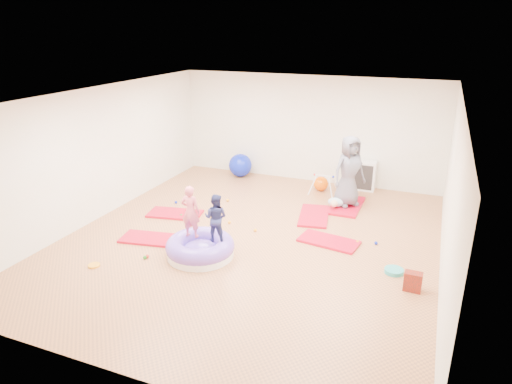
% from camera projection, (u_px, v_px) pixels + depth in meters
% --- Properties ---
extents(room, '(7.01, 8.01, 2.81)m').
position_uv_depth(room, '(250.00, 172.00, 8.53)').
color(room, '#BE7B43').
rests_on(room, ground).
extents(gym_mat_front_left, '(1.21, 0.75, 0.05)m').
position_uv_depth(gym_mat_front_left, '(150.00, 239.00, 9.00)').
color(gym_mat_front_left, red).
rests_on(gym_mat_front_left, ground).
extents(gym_mat_mid_left, '(1.26, 0.79, 0.05)m').
position_uv_depth(gym_mat_mid_left, '(175.00, 214.00, 10.18)').
color(gym_mat_mid_left, red).
rests_on(gym_mat_mid_left, ground).
extents(gym_mat_center_back, '(0.83, 1.32, 0.05)m').
position_uv_depth(gym_mat_center_back, '(314.00, 216.00, 10.06)').
color(gym_mat_center_back, red).
rests_on(gym_mat_center_back, ground).
extents(gym_mat_right, '(1.21, 0.73, 0.05)m').
position_uv_depth(gym_mat_right, '(329.00, 241.00, 8.88)').
color(gym_mat_right, red).
rests_on(gym_mat_right, ground).
extents(gym_mat_rear_right, '(0.67, 1.33, 0.06)m').
position_uv_depth(gym_mat_rear_right, '(346.00, 205.00, 10.63)').
color(gym_mat_rear_right, red).
rests_on(gym_mat_rear_right, ground).
extents(inflatable_cushion, '(1.26, 1.26, 0.40)m').
position_uv_depth(inflatable_cushion, '(200.00, 248.00, 8.33)').
color(inflatable_cushion, white).
rests_on(inflatable_cushion, ground).
extents(child_pink, '(0.38, 0.26, 0.99)m').
position_uv_depth(child_pink, '(190.00, 209.00, 8.24)').
color(child_pink, '#EC6372').
rests_on(child_pink, inflatable_cushion).
extents(child_navy, '(0.45, 0.36, 0.89)m').
position_uv_depth(child_navy, '(216.00, 215.00, 8.09)').
color(child_navy, navy).
rests_on(child_navy, inflatable_cushion).
extents(adult_caregiver, '(0.93, 0.93, 1.63)m').
position_uv_depth(adult_caregiver, '(349.00, 171.00, 10.34)').
color(adult_caregiver, '#5B5B68').
rests_on(adult_caregiver, gym_mat_rear_right).
extents(infant, '(0.36, 0.37, 0.21)m').
position_uv_depth(infant, '(335.00, 202.00, 10.44)').
color(infant, '#A4C8D4').
rests_on(infant, gym_mat_rear_right).
extents(ball_pit_balls, '(4.78, 3.22, 0.07)m').
position_uv_depth(ball_pit_balls, '(228.00, 228.00, 9.46)').
color(ball_pit_balls, '#0C1FC0').
rests_on(ball_pit_balls, ground).
extents(exercise_ball_blue, '(0.64, 0.64, 0.64)m').
position_uv_depth(exercise_ball_blue, '(240.00, 165.00, 12.66)').
color(exercise_ball_blue, '#0C1FC0').
rests_on(exercise_ball_blue, ground).
extents(exercise_ball_orange, '(0.37, 0.37, 0.37)m').
position_uv_depth(exercise_ball_orange, '(321.00, 184.00, 11.60)').
color(exercise_ball_orange, '#FF6100').
rests_on(exercise_ball_orange, ground).
extents(infant_play_gym, '(0.64, 0.60, 0.49)m').
position_uv_depth(infant_play_gym, '(323.00, 181.00, 11.35)').
color(infant_play_gym, white).
rests_on(infant_play_gym, ground).
extents(cube_shelf, '(0.74, 0.37, 0.74)m').
position_uv_depth(cube_shelf, '(361.00, 175.00, 11.66)').
color(cube_shelf, white).
rests_on(cube_shelf, ground).
extents(balance_disc, '(0.32, 0.32, 0.07)m').
position_uv_depth(balance_disc, '(394.00, 271.00, 7.79)').
color(balance_disc, teal).
rests_on(balance_disc, ground).
extents(backpack, '(0.28, 0.18, 0.32)m').
position_uv_depth(backpack, '(413.00, 282.00, 7.23)').
color(backpack, '#B21A04').
rests_on(backpack, ground).
extents(yellow_toy, '(0.21, 0.21, 0.03)m').
position_uv_depth(yellow_toy, '(94.00, 265.00, 8.01)').
color(yellow_toy, '#FFA317').
rests_on(yellow_toy, ground).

